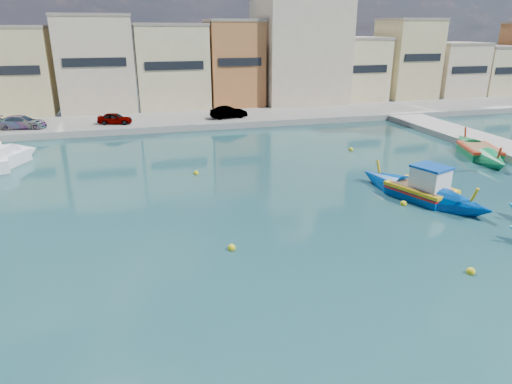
{
  "coord_description": "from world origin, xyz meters",
  "views": [
    {
      "loc": [
        -10.74,
        -15.39,
        9.43
      ],
      "look_at": [
        -4.86,
        6.0,
        1.4
      ],
      "focal_mm": 32.0,
      "sensor_mm": 36.0,
      "label": 1
    }
  ],
  "objects": [
    {
      "name": "church_block",
      "position": [
        10.0,
        40.0,
        8.41
      ],
      "size": [
        10.0,
        10.0,
        19.1
      ],
      "color": "#C3AF92",
      "rests_on": "ground"
    },
    {
      "name": "luzzu_cyan_mid",
      "position": [
        15.0,
        13.01,
        0.29
      ],
      "size": [
        5.27,
        9.6,
        2.78
      ],
      "color": "#0B7841",
      "rests_on": "ground"
    },
    {
      "name": "north_quay",
      "position": [
        0.0,
        32.0,
        0.3
      ],
      "size": [
        80.0,
        8.0,
        0.6
      ],
      "primitive_type": "cube",
      "color": "gray",
      "rests_on": "ground"
    },
    {
      "name": "parked_cars",
      "position": [
        -12.59,
        30.5,
        1.2
      ],
      "size": [
        23.62,
        2.24,
        1.23
      ],
      "color": "#4C1919",
      "rests_on": "north_quay"
    },
    {
      "name": "ground",
      "position": [
        0.0,
        0.0,
        0.0
      ],
      "size": [
        160.0,
        160.0,
        0.0
      ],
      "primitive_type": "plane",
      "color": "#112B34",
      "rests_on": "ground"
    },
    {
      "name": "north_townhouses",
      "position": [
        6.68,
        39.36,
        5.0
      ],
      "size": [
        83.2,
        7.87,
        10.19
      ],
      "color": "#CBBC8D",
      "rests_on": "ground"
    },
    {
      "name": "mooring_buoys",
      "position": [
        1.68,
        6.14,
        0.08
      ],
      "size": [
        19.2,
        19.6,
        0.36
      ],
      "color": "yellow",
      "rests_on": "ground"
    },
    {
      "name": "luzzu_blue_cabin",
      "position": [
        5.18,
        6.14,
        0.39
      ],
      "size": [
        5.12,
        9.14,
        3.17
      ],
      "color": "#00409F",
      "rests_on": "ground"
    },
    {
      "name": "yacht_midnorth",
      "position": [
        -19.61,
        20.81,
        0.4
      ],
      "size": [
        4.84,
        7.37,
        10.1
      ],
      "color": "white",
      "rests_on": "ground"
    }
  ]
}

